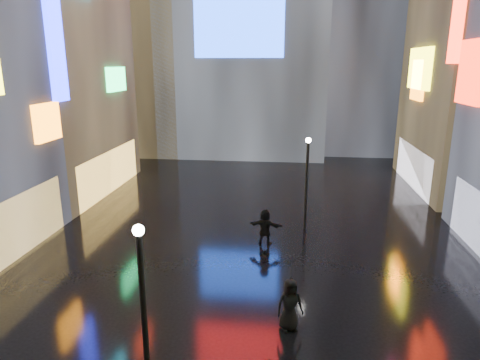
# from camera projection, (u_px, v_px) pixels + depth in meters

# --- Properties ---
(ground) EXTENTS (140.00, 140.00, 0.00)m
(ground) POSITION_uv_depth(u_px,v_px,m) (256.00, 228.00, 24.20)
(ground) COLOR black
(ground) RESTS_ON ground
(building_left_far) EXTENTS (10.28, 12.00, 22.00)m
(building_left_far) POSITION_uv_depth(u_px,v_px,m) (29.00, 33.00, 28.84)
(building_left_far) COLOR black
(building_left_far) RESTS_ON ground
(tower_flank_left) EXTENTS (10.00, 10.00, 26.00)m
(tower_flank_left) POSITION_uv_depth(u_px,v_px,m) (137.00, 23.00, 43.42)
(tower_flank_left) COLOR black
(tower_flank_left) RESTS_ON ground
(lamp_near) EXTENTS (0.30, 0.30, 5.20)m
(lamp_near) POSITION_uv_depth(u_px,v_px,m) (143.00, 306.00, 11.05)
(lamp_near) COLOR black
(lamp_near) RESTS_ON ground
(lamp_far) EXTENTS (0.30, 0.30, 5.20)m
(lamp_far) POSITION_uv_depth(u_px,v_px,m) (307.00, 178.00, 23.36)
(lamp_far) COLOR black
(lamp_far) RESTS_ON ground
(pedestrian_4) EXTENTS (1.07, 0.87, 1.89)m
(pedestrian_4) POSITION_uv_depth(u_px,v_px,m) (290.00, 305.00, 14.79)
(pedestrian_4) COLOR black
(pedestrian_4) RESTS_ON ground
(pedestrian_5) EXTENTS (1.80, 0.83, 1.87)m
(pedestrian_5) POSITION_uv_depth(u_px,v_px,m) (265.00, 227.00, 21.82)
(pedestrian_5) COLOR black
(pedestrian_5) RESTS_ON ground
(umbrella_2) EXTENTS (1.38, 1.38, 0.89)m
(umbrella_2) POSITION_uv_depth(u_px,v_px,m) (291.00, 268.00, 14.43)
(umbrella_2) COLOR black
(umbrella_2) RESTS_ON pedestrian_4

